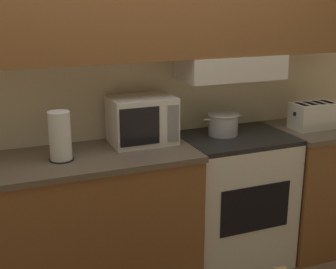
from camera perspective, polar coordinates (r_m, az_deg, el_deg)
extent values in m
plane|color=#7F664C|center=(3.55, -4.17, -14.80)|extent=(16.00, 16.00, 0.00)
cube|color=beige|center=(3.11, -4.80, 5.98)|extent=(5.51, 0.05, 2.55)
cube|color=brown|center=(2.88, -3.90, 15.34)|extent=(3.11, 0.32, 0.63)
cube|color=white|center=(3.18, 7.63, 8.19)|extent=(0.69, 0.34, 0.16)
cube|color=brown|center=(2.96, -14.62, -12.03)|extent=(1.83, 0.58, 0.90)
cube|color=brown|center=(2.78, -15.31, -3.49)|extent=(1.85, 0.60, 0.04)
cube|color=brown|center=(3.68, 16.81, -6.43)|extent=(0.52, 0.58, 0.90)
cube|color=brown|center=(3.53, 17.43, 0.60)|extent=(0.54, 0.60, 0.04)
cube|color=white|center=(3.35, 7.99, -8.13)|extent=(0.72, 0.55, 0.91)
cube|color=black|center=(3.18, 8.32, -0.44)|extent=(0.72, 0.55, 0.03)
cube|color=black|center=(3.11, 10.61, -8.91)|extent=(0.51, 0.01, 0.32)
cylinder|color=black|center=(3.01, 6.70, -1.14)|extent=(0.10, 0.10, 0.01)
cylinder|color=black|center=(3.18, 11.87, -0.46)|extent=(0.10, 0.10, 0.01)
cylinder|color=black|center=(3.20, 4.82, -0.04)|extent=(0.10, 0.10, 0.01)
cylinder|color=black|center=(3.35, 9.80, 0.55)|extent=(0.10, 0.10, 0.01)
cylinder|color=#B7BABF|center=(3.18, 6.74, 1.24)|extent=(0.20, 0.20, 0.15)
torus|color=#B7BABF|center=(3.16, 6.78, 2.44)|extent=(0.21, 0.21, 0.01)
cylinder|color=#B7BABF|center=(3.11, 4.82, 1.80)|extent=(0.05, 0.01, 0.01)
cylinder|color=#B7BABF|center=(3.23, 8.65, 2.19)|extent=(0.05, 0.01, 0.01)
cube|color=white|center=(2.97, -3.20, 1.78)|extent=(0.40, 0.29, 0.30)
cube|color=black|center=(2.81, -3.45, 0.95)|extent=(0.25, 0.01, 0.23)
cube|color=gray|center=(2.89, 0.65, 1.38)|extent=(0.07, 0.01, 0.23)
cube|color=white|center=(3.47, 17.29, 2.21)|extent=(0.31, 0.18, 0.18)
cube|color=black|center=(3.36, 15.19, 2.44)|extent=(0.01, 0.02, 0.02)
cube|color=black|center=(3.38, 15.98, 3.51)|extent=(0.04, 0.13, 0.01)
cube|color=black|center=(3.43, 16.94, 3.59)|extent=(0.04, 0.13, 0.01)
cube|color=black|center=(3.47, 17.88, 3.67)|extent=(0.04, 0.13, 0.01)
cube|color=black|center=(3.52, 18.80, 3.75)|extent=(0.04, 0.13, 0.01)
cylinder|color=black|center=(2.76, -12.84, -2.97)|extent=(0.14, 0.14, 0.01)
cylinder|color=white|center=(2.71, -13.03, -0.13)|extent=(0.12, 0.12, 0.28)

